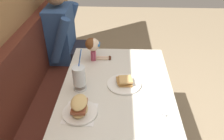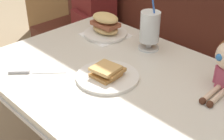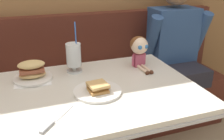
% 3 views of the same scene
% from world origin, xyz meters
% --- Properties ---
extents(booth_bench, '(2.60, 0.48, 1.00)m').
position_xyz_m(booth_bench, '(0.00, 0.81, 0.33)').
color(booth_bench, '#512319').
rests_on(booth_bench, ground).
extents(diner_table, '(1.11, 0.81, 0.74)m').
position_xyz_m(diner_table, '(0.00, 0.18, 0.54)').
color(diner_table, silver).
rests_on(diner_table, ground).
extents(toast_plate, '(0.25, 0.25, 0.06)m').
position_xyz_m(toast_plate, '(0.00, 0.13, 0.76)').
color(toast_plate, white).
rests_on(toast_plate, diner_table).
extents(milkshake_glass, '(0.10, 0.10, 0.31)m').
position_xyz_m(milkshake_glass, '(-0.05, 0.44, 0.84)').
color(milkshake_glass, silver).
rests_on(milkshake_glass, diner_table).
extents(sandwich_plate, '(0.22, 0.22, 0.12)m').
position_xyz_m(sandwich_plate, '(-0.30, 0.40, 0.79)').
color(sandwich_plate, white).
rests_on(sandwich_plate, diner_table).
extents(butter_knife, '(0.17, 0.19, 0.01)m').
position_xyz_m(butter_knife, '(-0.26, -0.08, 0.74)').
color(butter_knife, silver).
rests_on(butter_knife, diner_table).
extents(seated_doll, '(0.12, 0.22, 0.20)m').
position_xyz_m(seated_doll, '(0.36, 0.39, 0.87)').
color(seated_doll, '#B74C6B').
rests_on(seated_doll, diner_table).
extents(diner_patron, '(0.55, 0.48, 0.81)m').
position_xyz_m(diner_patron, '(0.86, 0.76, 0.74)').
color(diner_patron, '#2D4C7F').
rests_on(diner_patron, booth_bench).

